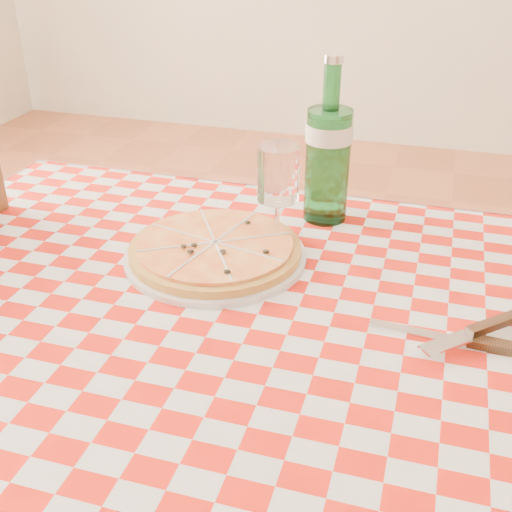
% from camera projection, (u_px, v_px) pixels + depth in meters
% --- Properties ---
extents(dining_table, '(1.20, 0.80, 0.75)m').
position_uv_depth(dining_table, '(257.00, 369.00, 0.96)').
color(dining_table, brown).
rests_on(dining_table, ground).
extents(tablecloth, '(1.30, 0.90, 0.01)m').
position_uv_depth(tablecloth, '(257.00, 317.00, 0.91)').
color(tablecloth, '#AB150A').
rests_on(tablecloth, dining_table).
extents(pizza_plate, '(0.36, 0.36, 0.04)m').
position_uv_depth(pizza_plate, '(215.00, 248.00, 1.04)').
color(pizza_plate, '#B9843D').
rests_on(pizza_plate, tablecloth).
extents(water_bottle, '(0.11, 0.11, 0.30)m').
position_uv_depth(water_bottle, '(329.00, 141.00, 1.12)').
color(water_bottle, '#196528').
rests_on(water_bottle, tablecloth).
extents(wine_glass, '(0.07, 0.07, 0.18)m').
position_uv_depth(wine_glass, '(278.00, 197.00, 1.05)').
color(wine_glass, silver).
rests_on(wine_glass, tablecloth).
extents(cutlery, '(0.30, 0.28, 0.03)m').
position_uv_depth(cutlery, '(468.00, 336.00, 0.85)').
color(cutlery, silver).
rests_on(cutlery, tablecloth).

